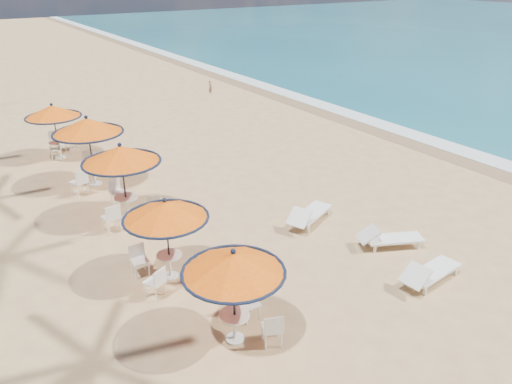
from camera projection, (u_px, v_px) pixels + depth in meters
ground at (402, 270)px, 13.08m from camera, size 160.00×160.00×0.00m
foam_strip at (377, 123)px, 25.34m from camera, size 1.20×140.00×0.04m
wetsand_band at (364, 126)px, 24.89m from camera, size 1.40×140.00×0.02m
station_0 at (237, 271)px, 10.00m from camera, size 2.15×2.15×2.24m
station_1 at (165, 221)px, 12.13m from camera, size 2.13×2.13×2.22m
station_2 at (122, 164)px, 15.06m from camera, size 2.40×2.53×2.51m
station_3 at (87, 132)px, 17.47m from camera, size 2.48×2.48×2.59m
station_4 at (54, 118)px, 20.19m from camera, size 2.22×2.33×2.31m
lounger_near at (429, 272)px, 12.43m from camera, size 1.97×0.79×0.69m
lounger_mid at (388, 238)px, 14.04m from camera, size 1.93×1.31×0.67m
lounger_far at (309, 214)px, 15.32m from camera, size 2.05×1.36×0.71m
person at (210, 87)px, 31.10m from camera, size 0.21×0.32×0.88m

